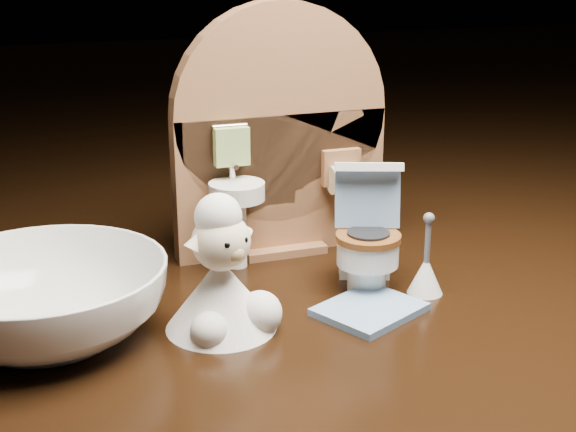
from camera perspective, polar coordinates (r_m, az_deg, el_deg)
backdrop_panel at (r=0.48m, az=-0.65°, el=5.00°), size 0.13×0.05×0.15m
toy_toilet at (r=0.44m, az=5.63°, el=-1.79°), size 0.04×0.05×0.07m
bath_mat at (r=0.42m, az=5.82°, el=-6.63°), size 0.06×0.06×0.00m
toilet_brush at (r=0.44m, az=9.77°, el=-3.97°), size 0.02×0.02×0.05m
plush_lamb at (r=0.39m, az=-4.67°, el=-4.74°), size 0.06×0.06×0.07m
ceramic_bowl at (r=0.40m, az=-16.82°, el=-5.79°), size 0.13×0.13×0.04m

